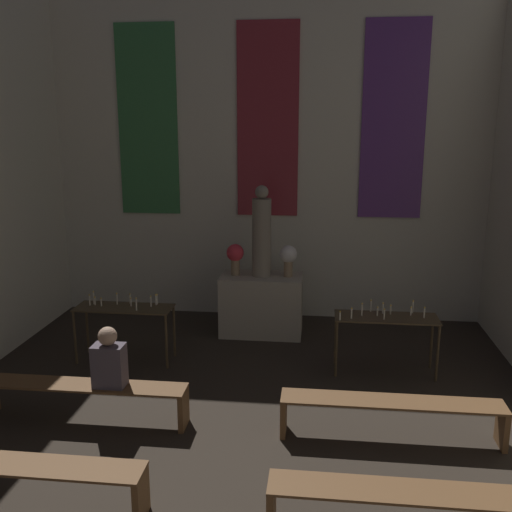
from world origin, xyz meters
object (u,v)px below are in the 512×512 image
at_px(candle_rack_right, 386,323).
at_px(pew_third_left, 12,474).
at_px(statue, 262,234).
at_px(flower_vase_left, 235,255).
at_px(pew_third_right, 413,503).
at_px(altar, 262,305).
at_px(pew_back_left, 84,393).
at_px(flower_vase_right, 288,257).
at_px(pew_back_right, 391,410).
at_px(candle_rack_left, 124,313).
at_px(person_seated, 109,360).

bearing_deg(candle_rack_right, pew_third_left, -137.26).
bearing_deg(statue, flower_vase_left, -180.00).
distance_m(statue, pew_third_right, 5.16).
xyz_separation_m(altar, candle_rack_right, (1.86, -1.33, 0.23)).
height_order(altar, statue, statue).
relative_size(flower_vase_left, pew_back_left, 0.21).
xyz_separation_m(statue, pew_third_right, (1.75, -4.67, -1.32)).
relative_size(flower_vase_right, candle_rack_right, 0.36).
distance_m(pew_back_left, pew_back_right, 3.51).
height_order(pew_third_right, pew_back_left, same).
bearing_deg(pew_back_right, statue, 119.57).
bearing_deg(pew_third_right, pew_third_left, 180.00).
bearing_deg(candle_rack_left, pew_third_left, -88.11).
xyz_separation_m(statue, pew_third_left, (-1.75, -4.67, -1.32)).
xyz_separation_m(altar, candle_rack_left, (-1.86, -1.33, 0.23)).
height_order(flower_vase_right, pew_back_right, flower_vase_right).
height_order(pew_back_left, person_seated, person_seated).
distance_m(flower_vase_right, person_seated, 3.65).
height_order(pew_third_right, pew_back_right, same).
xyz_separation_m(flower_vase_left, pew_back_left, (-1.32, -3.09, -0.96)).
xyz_separation_m(flower_vase_left, candle_rack_right, (2.29, -1.33, -0.59)).
height_order(flower_vase_right, pew_third_right, flower_vase_right).
bearing_deg(candle_rack_right, altar, 144.52).
distance_m(candle_rack_right, pew_third_right, 3.36).
xyz_separation_m(pew_back_left, person_seated, (0.33, -0.00, 0.43)).
xyz_separation_m(altar, pew_third_right, (1.75, -4.67, -0.14)).
height_order(pew_third_right, person_seated, person_seated).
height_order(pew_third_left, pew_third_right, same).
bearing_deg(flower_vase_right, flower_vase_left, 180.00).
height_order(candle_rack_right, pew_third_left, candle_rack_right).
bearing_deg(pew_third_right, pew_back_left, 155.80).
xyz_separation_m(flower_vase_left, candle_rack_left, (-1.43, -1.33, -0.59)).
bearing_deg(candle_rack_left, altar, 35.42).
bearing_deg(person_seated, statue, 65.25).
height_order(flower_vase_left, pew_third_right, flower_vase_left).
distance_m(flower_vase_right, pew_third_left, 5.24).
bearing_deg(pew_back_right, pew_back_left, 180.00).
xyz_separation_m(candle_rack_left, pew_third_right, (3.62, -3.34, -0.37)).
distance_m(altar, person_seated, 3.42).
height_order(statue, flower_vase_left, statue).
relative_size(candle_rack_right, pew_third_left, 0.58).
bearing_deg(pew_third_left, statue, 69.40).
bearing_deg(pew_back_left, statue, 60.43).
relative_size(altar, pew_third_left, 0.55).
height_order(statue, pew_third_right, statue).
relative_size(statue, candle_rack_right, 1.05).
xyz_separation_m(statue, pew_back_left, (-1.75, -3.09, -1.32)).
xyz_separation_m(flower_vase_left, pew_third_right, (2.19, -4.67, -0.96)).
bearing_deg(statue, altar, -90.00).
bearing_deg(pew_third_right, candle_rack_right, 88.16).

